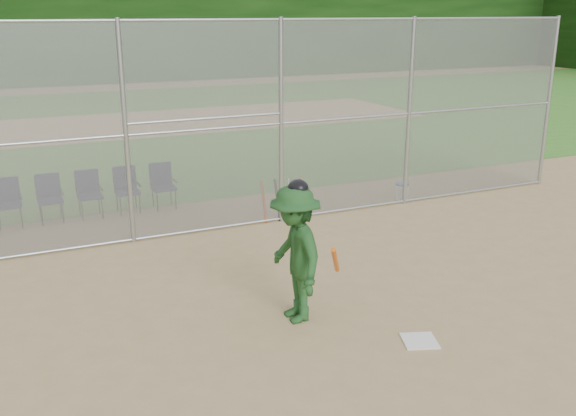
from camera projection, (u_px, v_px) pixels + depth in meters
name	position (u px, v px, depth m)	size (l,w,h in m)	color
ground	(368.00, 340.00, 8.35)	(100.00, 100.00, 0.00)	tan
grass_strip	(115.00, 125.00, 23.97)	(100.00, 100.00, 0.00)	#336F21
dirt_patch_far	(115.00, 125.00, 23.97)	(24.00, 24.00, 0.00)	tan
backstop_fence	(233.00, 124.00, 12.08)	(16.09, 0.09, 4.00)	gray
home_plate	(419.00, 341.00, 8.30)	(0.43, 0.43, 0.02)	silver
batter_at_plate	(295.00, 253.00, 8.65)	(1.01, 1.34, 2.00)	#1C471D
water_cooler	(402.00, 191.00, 14.52)	(0.30, 0.30, 0.38)	white
spare_bats	(284.00, 199.00, 13.12)	(0.96, 0.37, 0.84)	#D84C14
chair_2	(9.00, 204.00, 12.57)	(0.54, 0.52, 0.96)	#0F1339
chair_3	(50.00, 199.00, 12.88)	(0.54, 0.52, 0.96)	#0F1339
chair_4	(90.00, 195.00, 13.18)	(0.54, 0.52, 0.96)	#0F1339
chair_5	(127.00, 191.00, 13.49)	(0.54, 0.52, 0.96)	#0F1339
chair_6	(164.00, 187.00, 13.80)	(0.54, 0.52, 0.96)	#0F1339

